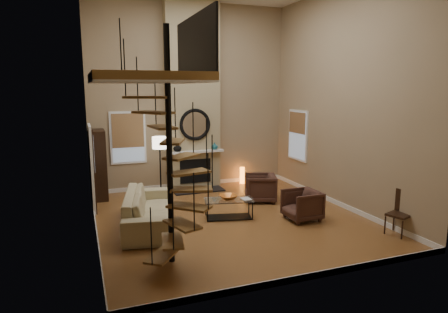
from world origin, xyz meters
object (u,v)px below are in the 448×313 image
object	(u,v)px
floor_lamp	(160,148)
hutch	(98,165)
sofa	(149,209)
armchair_near	(263,188)
accent_lamp	(242,176)
coffee_table	(229,206)
side_chair	(401,210)
armchair_far	(305,205)

from	to	relation	value
floor_lamp	hutch	bearing A→B (deg)	160.96
hutch	sofa	distance (m)	2.86
armchair_near	accent_lamp	world-z (taller)	armchair_near
sofa	coffee_table	distance (m)	1.85
hutch	side_chair	size ratio (longest dim) A/B	2.08
armchair_far	coffee_table	bearing A→B (deg)	-114.13
coffee_table	accent_lamp	distance (m)	3.42
floor_lamp	side_chair	bearing A→B (deg)	-47.22
armchair_near	accent_lamp	size ratio (longest dim) A/B	1.53
sofa	floor_lamp	bearing A→B (deg)	-6.89
coffee_table	accent_lamp	xyz separation A→B (m)	(1.62, 3.01, -0.03)
armchair_far	coffee_table	world-z (taller)	armchair_far
hutch	armchair_far	distance (m)	5.61
floor_lamp	accent_lamp	world-z (taller)	floor_lamp
hutch	armchair_near	world-z (taller)	hutch
accent_lamp	side_chair	bearing A→B (deg)	-75.62
sofa	coffee_table	bearing A→B (deg)	-82.64
hutch	accent_lamp	distance (m)	4.42
hutch	accent_lamp	world-z (taller)	hutch
coffee_table	floor_lamp	distance (m)	2.76
armchair_far	side_chair	world-z (taller)	side_chair
hutch	side_chair	distance (m)	7.59
armchair_near	side_chair	xyz separation A→B (m)	(1.58, -3.21, 0.17)
armchair_far	accent_lamp	xyz separation A→B (m)	(0.01, 3.71, -0.10)
armchair_near	coffee_table	size ratio (longest dim) A/B	0.67
sofa	coffee_table	world-z (taller)	sofa
coffee_table	sofa	bearing A→B (deg)	176.09
armchair_near	armchair_far	distance (m)	1.72
hutch	coffee_table	xyz separation A→B (m)	(2.74, -2.79, -0.67)
armchair_near	side_chair	bearing A→B (deg)	46.75
hutch	floor_lamp	bearing A→B (deg)	-19.04
sofa	floor_lamp	world-z (taller)	floor_lamp
armchair_far	floor_lamp	distance (m)	4.17
armchair_far	side_chair	bearing A→B (deg)	41.39
armchair_far	accent_lamp	size ratio (longest dim) A/B	1.42
sofa	armchair_far	world-z (taller)	sofa
hutch	floor_lamp	distance (m)	1.74
hutch	side_chair	xyz separation A→B (m)	(5.70, -4.99, -0.42)
sofa	armchair_near	size ratio (longest dim) A/B	3.14
armchair_far	side_chair	distance (m)	2.03
armchair_near	armchair_far	world-z (taller)	armchair_near
hutch	accent_lamp	xyz separation A→B (m)	(4.36, 0.23, -0.70)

